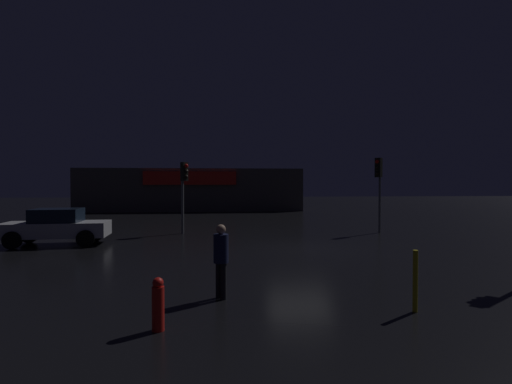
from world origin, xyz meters
name	(u,v)px	position (x,y,z in m)	size (l,w,h in m)	color
ground_plane	(300,249)	(0.00, 0.00, 0.00)	(120.00, 120.00, 0.00)	black
store_building	(193,189)	(-5.76, 24.47, 2.02)	(21.06, 8.19, 4.03)	#4C4742
traffic_signal_main	(184,183)	(-5.01, 5.17, 2.67)	(0.42, 0.42, 3.72)	#595B60
traffic_signal_opposite	(379,177)	(5.20, 4.46, 2.98)	(0.43, 0.41, 3.97)	#595B60
car_near	(57,226)	(-10.11, 2.01, 0.79)	(4.29, 2.11, 1.55)	#B7B7BF
pedestrian	(221,255)	(-3.19, -6.37, 0.99)	(0.48, 0.48, 1.69)	black
fire_hydrant	(158,304)	(-4.32, -8.17, 0.47)	(0.22, 0.22, 0.95)	red
bollard_kerb_b	(415,281)	(0.73, -7.67, 0.63)	(0.10, 0.10, 1.26)	gold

